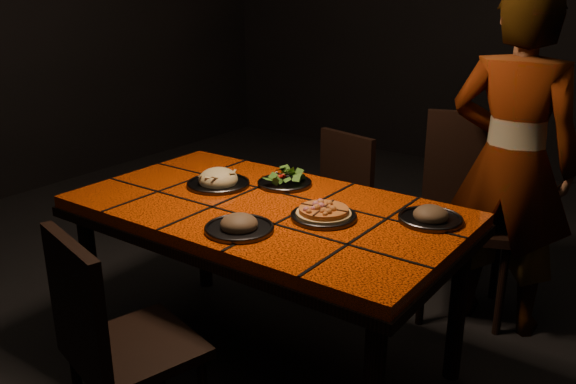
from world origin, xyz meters
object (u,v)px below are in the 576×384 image
Objects in this scene: chair_near at (111,337)px; plate_pizza at (324,214)px; plate_pasta at (218,181)px; chair_far_left at (334,199)px; dining_table at (266,222)px; chair_far_right at (467,200)px; diner at (512,164)px.

plate_pizza is at bearing -97.47° from chair_near.
chair_far_left is at bearing 80.67° from plate_pasta.
dining_table is 1.13m from chair_far_right.
dining_table is 1.61× the size of chair_far_right.
plate_pizza is 0.91× the size of plate_pasta.
plate_pasta is at bearing 38.23° from diner.
chair_far_left is at bearing -70.13° from chair_near.
chair_far_left reaches higher than plate_pasta.
chair_far_right is (0.69, 0.16, 0.10)m from chair_far_left.
diner is (0.21, -0.07, 0.25)m from chair_far_right.
chair_far_right reaches higher than dining_table.
dining_table is at bearing -64.65° from chair_far_left.
chair_near is 1.65m from chair_far_left.
plate_pasta reaches higher than dining_table.
plate_pasta is at bearing -86.52° from chair_far_left.
diner reaches higher than dining_table.
chair_near is 0.88× the size of chair_far_right.
chair_near reaches higher than plate_pasta.
plate_pizza is 0.60m from plate_pasta.
chair_near is 3.41× the size of plate_pizza.
chair_far_right reaches higher than plate_pasta.
chair_far_right is 3.88× the size of plate_pizza.
chair_near is at bearing -72.19° from chair_far_left.
chair_far_left is 0.85m from plate_pasta.
dining_table is at bearing -177.99° from plate_pizza.
diner is at bearing 18.50° from chair_far_left.
chair_far_left is at bearing 102.53° from dining_table.
chair_far_right is at bearing 49.08° from plate_pasta.
plate_pizza is (0.33, 0.79, 0.26)m from chair_near.
chair_far_left is 1.01m from plate_pizza.
diner reaches higher than chair_near.
diner is 1.36m from plate_pasta.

